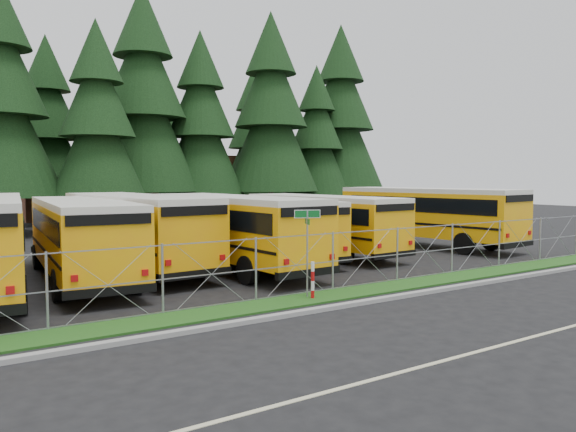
{
  "coord_description": "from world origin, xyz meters",
  "views": [
    {
      "loc": [
        -12.64,
        -15.74,
        3.84
      ],
      "look_at": [
        0.52,
        4.0,
        2.18
      ],
      "focal_mm": 35.0,
      "sensor_mm": 36.0,
      "label": 1
    }
  ],
  "objects_px": {
    "bus_east": "(421,217)",
    "bus_2": "(81,241)",
    "bus_4": "(228,233)",
    "bus_6": "(317,225)",
    "striped_bollard": "(313,281)",
    "bus_5": "(268,229)",
    "bus_3": "(132,233)",
    "street_sign": "(307,234)"
  },
  "relations": [
    {
      "from": "bus_east",
      "to": "street_sign",
      "type": "xyz_separation_m",
      "value": [
        -13.13,
        -7.43,
        0.43
      ]
    },
    {
      "from": "bus_east",
      "to": "bus_2",
      "type": "bearing_deg",
      "value": 174.97
    },
    {
      "from": "bus_2",
      "to": "street_sign",
      "type": "bearing_deg",
      "value": -48.38
    },
    {
      "from": "bus_east",
      "to": "bus_3",
      "type": "bearing_deg",
      "value": 170.3
    },
    {
      "from": "bus_2",
      "to": "bus_3",
      "type": "relative_size",
      "value": 0.97
    },
    {
      "from": "bus_5",
      "to": "bus_east",
      "type": "bearing_deg",
      "value": 0.95
    },
    {
      "from": "bus_east",
      "to": "bus_6",
      "type": "bearing_deg",
      "value": 169.57
    },
    {
      "from": "bus_2",
      "to": "bus_3",
      "type": "distance_m",
      "value": 2.73
    },
    {
      "from": "bus_3",
      "to": "bus_east",
      "type": "height_order",
      "value": "bus_east"
    },
    {
      "from": "bus_3",
      "to": "striped_bollard",
      "type": "height_order",
      "value": "bus_3"
    },
    {
      "from": "bus_6",
      "to": "striped_bollard",
      "type": "bearing_deg",
      "value": -130.62
    },
    {
      "from": "bus_2",
      "to": "striped_bollard",
      "type": "height_order",
      "value": "bus_2"
    },
    {
      "from": "bus_5",
      "to": "bus_3",
      "type": "bearing_deg",
      "value": -178.28
    },
    {
      "from": "bus_6",
      "to": "bus_5",
      "type": "bearing_deg",
      "value": 174.31
    },
    {
      "from": "bus_4",
      "to": "street_sign",
      "type": "distance_m",
      "value": 6.45
    },
    {
      "from": "bus_2",
      "to": "striped_bollard",
      "type": "xyz_separation_m",
      "value": [
        5.21,
        -7.29,
        -0.9
      ]
    },
    {
      "from": "bus_2",
      "to": "street_sign",
      "type": "relative_size",
      "value": 4.08
    },
    {
      "from": "bus_3",
      "to": "bus_east",
      "type": "distance_m",
      "value": 16.01
    },
    {
      "from": "bus_3",
      "to": "bus_east",
      "type": "bearing_deg",
      "value": -7.06
    },
    {
      "from": "bus_2",
      "to": "striped_bollard",
      "type": "relative_size",
      "value": 9.54
    },
    {
      "from": "bus_6",
      "to": "striped_bollard",
      "type": "distance_m",
      "value": 10.38
    },
    {
      "from": "bus_2",
      "to": "bus_4",
      "type": "height_order",
      "value": "bus_4"
    },
    {
      "from": "bus_2",
      "to": "bus_6",
      "type": "distance_m",
      "value": 11.55
    },
    {
      "from": "bus_5",
      "to": "street_sign",
      "type": "height_order",
      "value": "bus_5"
    },
    {
      "from": "bus_2",
      "to": "bus_6",
      "type": "height_order",
      "value": "bus_2"
    },
    {
      "from": "bus_3",
      "to": "bus_4",
      "type": "bearing_deg",
      "value": -33.5
    },
    {
      "from": "bus_3",
      "to": "street_sign",
      "type": "distance_m",
      "value": 8.84
    },
    {
      "from": "bus_4",
      "to": "bus_6",
      "type": "xyz_separation_m",
      "value": [
        5.74,
        1.5,
        -0.07
      ]
    },
    {
      "from": "bus_4",
      "to": "bus_6",
      "type": "relative_size",
      "value": 1.05
    },
    {
      "from": "bus_4",
      "to": "striped_bollard",
      "type": "height_order",
      "value": "bus_4"
    },
    {
      "from": "bus_4",
      "to": "bus_3",
      "type": "bearing_deg",
      "value": 147.03
    },
    {
      "from": "bus_2",
      "to": "bus_6",
      "type": "relative_size",
      "value": 1.03
    },
    {
      "from": "bus_4",
      "to": "bus_5",
      "type": "bearing_deg",
      "value": 25.72
    },
    {
      "from": "bus_6",
      "to": "striped_bollard",
      "type": "relative_size",
      "value": 9.28
    },
    {
      "from": "bus_2",
      "to": "street_sign",
      "type": "distance_m",
      "value": 8.74
    },
    {
      "from": "bus_5",
      "to": "bus_4",
      "type": "bearing_deg",
      "value": -146.5
    },
    {
      "from": "bus_3",
      "to": "street_sign",
      "type": "height_order",
      "value": "bus_3"
    },
    {
      "from": "bus_6",
      "to": "street_sign",
      "type": "height_order",
      "value": "bus_6"
    },
    {
      "from": "bus_3",
      "to": "bus_east",
      "type": "xyz_separation_m",
      "value": [
        15.98,
        -0.92,
        0.06
      ]
    },
    {
      "from": "bus_5",
      "to": "striped_bollard",
      "type": "xyz_separation_m",
      "value": [
        -3.5,
        -8.33,
        -0.82
      ]
    },
    {
      "from": "bus_4",
      "to": "street_sign",
      "type": "bearing_deg",
      "value": -98.15
    },
    {
      "from": "bus_4",
      "to": "bus_6",
      "type": "distance_m",
      "value": 5.94
    }
  ]
}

